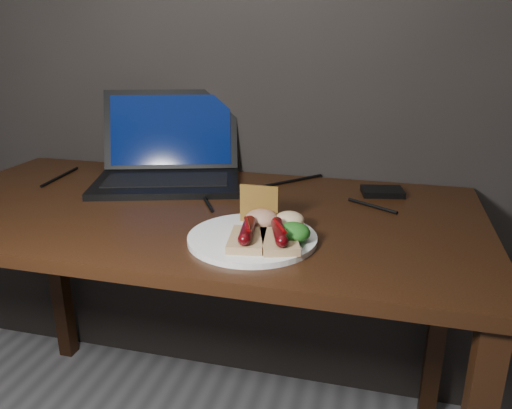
{
  "coord_description": "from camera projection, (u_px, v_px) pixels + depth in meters",
  "views": [
    {
      "loc": [
        0.45,
        0.3,
        1.16
      ],
      "look_at": [
        0.2,
        1.25,
        0.82
      ],
      "focal_mm": 35.0,
      "sensor_mm": 36.0,
      "label": 1
    }
  ],
  "objects": [
    {
      "name": "desk",
      "position": [
        193.0,
        240.0,
        1.26
      ],
      "size": [
        1.4,
        0.7,
        0.75
      ],
      "color": "#351C0D",
      "rests_on": "ground"
    },
    {
      "name": "laptop",
      "position": [
        168.0,
        162.0,
        1.44
      ],
      "size": [
        0.48,
        0.44,
        0.25
      ],
      "color": "black",
      "rests_on": "desk"
    },
    {
      "name": "hard_drive",
      "position": [
        382.0,
        192.0,
        1.33
      ],
      "size": [
        0.12,
        0.1,
        0.02
      ],
      "primitive_type": "cube",
      "rotation": [
        0.0,
        0.0,
        0.2
      ],
      "color": "black",
      "rests_on": "desk"
    },
    {
      "name": "desk_cables",
      "position": [
        218.0,
        188.0,
        1.37
      ],
      "size": [
        0.98,
        0.38,
        0.01
      ],
      "color": "black",
      "rests_on": "desk"
    },
    {
      "name": "plate",
      "position": [
        252.0,
        238.0,
        1.03
      ],
      "size": [
        0.33,
        0.33,
        0.01
      ],
      "primitive_type": "cylinder",
      "rotation": [
        0.0,
        0.0,
        0.28
      ],
      "color": "white",
      "rests_on": "desk"
    },
    {
      "name": "bread_sausage_center",
      "position": [
        247.0,
        235.0,
        0.99
      ],
      "size": [
        0.09,
        0.12,
        0.04
      ],
      "color": "tan",
      "rests_on": "plate"
    },
    {
      "name": "bread_sausage_right",
      "position": [
        279.0,
        237.0,
        0.98
      ],
      "size": [
        0.1,
        0.13,
        0.04
      ],
      "color": "tan",
      "rests_on": "plate"
    },
    {
      "name": "crispbread",
      "position": [
        259.0,
        204.0,
        1.09
      ],
      "size": [
        0.09,
        0.01,
        0.08
      ],
      "primitive_type": "cube",
      "color": "olive",
      "rests_on": "plate"
    },
    {
      "name": "salad_greens",
      "position": [
        293.0,
        232.0,
        1.0
      ],
      "size": [
        0.07,
        0.07,
        0.04
      ],
      "primitive_type": "ellipsoid",
      "color": "#115617",
      "rests_on": "plate"
    },
    {
      "name": "salsa_mound",
      "position": [
        262.0,
        219.0,
        1.07
      ],
      "size": [
        0.07,
        0.07,
        0.04
      ],
      "primitive_type": "ellipsoid",
      "color": "maroon",
      "rests_on": "plate"
    },
    {
      "name": "coleslaw_mound",
      "position": [
        289.0,
        220.0,
        1.07
      ],
      "size": [
        0.06,
        0.06,
        0.04
      ],
      "primitive_type": "ellipsoid",
      "color": "beige",
      "rests_on": "plate"
    }
  ]
}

